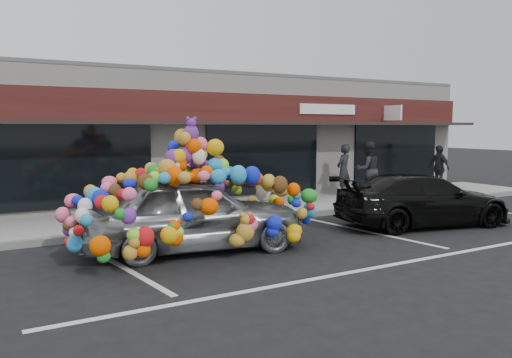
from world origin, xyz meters
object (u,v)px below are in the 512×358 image
toy_car (193,205)px  black_sedan (423,200)px  pedestrian_b (368,169)px  pedestrian_a (344,170)px  pedestrian_c (439,168)px

toy_car → black_sedan: bearing=-86.6°
toy_car → pedestrian_b: (7.74, 3.43, 0.14)m
toy_car → pedestrian_a: 8.35m
toy_car → pedestrian_b: bearing=-58.3°
black_sedan → pedestrian_b: bearing=-11.0°
black_sedan → pedestrian_b: pedestrian_b is taller
pedestrian_a → pedestrian_c: pedestrian_a is taller
pedestrian_a → black_sedan: bearing=52.4°
pedestrian_a → toy_car: bearing=5.9°
toy_car → pedestrian_b: size_ratio=2.67×
black_sedan → pedestrian_c: pedestrian_c is taller
toy_car → pedestrian_b: toy_car is taller
pedestrian_b → black_sedan: bearing=79.0°
black_sedan → pedestrian_a: (1.14, 4.58, 0.38)m
pedestrian_a → pedestrian_c: bearing=149.2°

